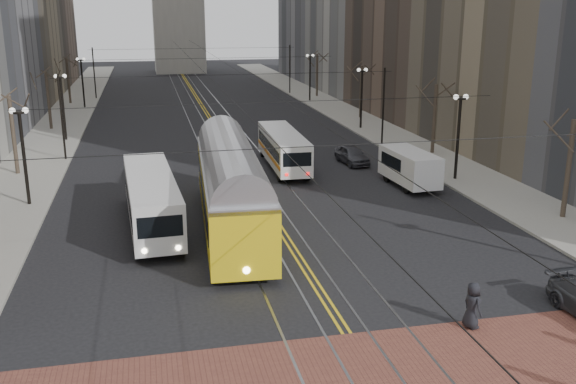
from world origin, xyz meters
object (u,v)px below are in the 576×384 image
transit_bus (152,202)px  pedestrian_a (472,305)px  streetcar (231,195)px  sedan_grey (352,155)px  cargo_van (409,169)px  rear_bus (283,150)px

transit_bus → pedestrian_a: 17.97m
streetcar → sedan_grey: bearing=53.1°
cargo_van → sedan_grey: cargo_van is taller
transit_bus → rear_bus: 15.06m
cargo_van → streetcar: bearing=-158.6°
sedan_grey → pedestrian_a: (-3.79, -25.80, 0.21)m
streetcar → cargo_van: bearing=28.2°
transit_bus → cargo_van: size_ratio=2.11×
pedestrian_a → cargo_van: bearing=-26.9°
cargo_van → pedestrian_a: cargo_van is taller
transit_bus → rear_bus: transit_bus is taller
transit_bus → streetcar: size_ratio=0.72×
sedan_grey → cargo_van: bearing=-82.0°
cargo_van → sedan_grey: bearing=99.4°
streetcar → cargo_van: streetcar is taller
transit_bus → streetcar: (4.11, -1.15, 0.45)m
streetcar → sedan_grey: size_ratio=3.98×
streetcar → rear_bus: (5.52, 12.72, -0.54)m
cargo_van → pedestrian_a: bearing=-109.7°
cargo_van → pedestrian_a: size_ratio=3.05×
transit_bus → cargo_van: bearing=12.6°
streetcar → pedestrian_a: 14.75m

